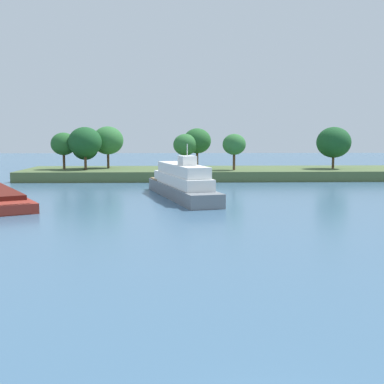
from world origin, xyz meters
name	(u,v)px	position (x,y,z in m)	size (l,w,h in m)	color
treeline_island	(214,164)	(4.25, 77.04, 2.54)	(73.66, 16.65, 9.21)	#4C6038
white_riverboat	(181,183)	(-1.96, 49.31, 1.80)	(8.96, 21.54, 6.64)	slate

